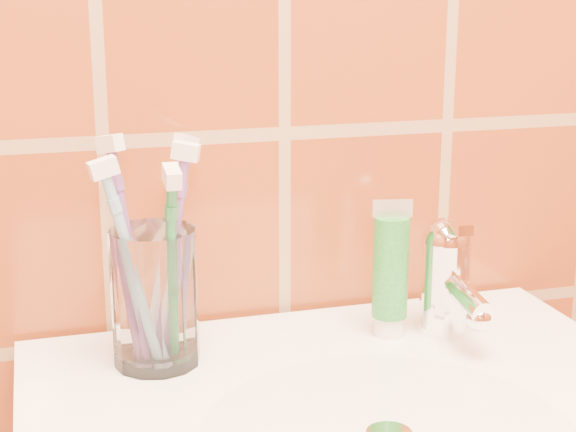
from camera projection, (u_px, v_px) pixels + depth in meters
name	position (u px, v px, depth m)	size (l,w,h in m)	color
glass_tumbler	(155.00, 297.00, 0.80)	(0.08, 0.08, 0.13)	white
toothpaste_tube	(390.00, 273.00, 0.87)	(0.04, 0.04, 0.14)	white
faucet	(447.00, 273.00, 0.87)	(0.05, 0.11, 0.12)	white
toothbrush_0	(130.00, 254.00, 0.79)	(0.05, 0.05, 0.22)	#6F408A
toothbrush_1	(170.00, 271.00, 0.78)	(0.03, 0.07, 0.20)	#217D3C
toothbrush_2	(172.00, 255.00, 0.80)	(0.05, 0.04, 0.21)	#7C4BA2
toothbrush_3	(134.00, 268.00, 0.78)	(0.07, 0.03, 0.20)	#79B2D8
toothbrush_4	(167.00, 248.00, 0.83)	(0.07, 0.07, 0.21)	white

